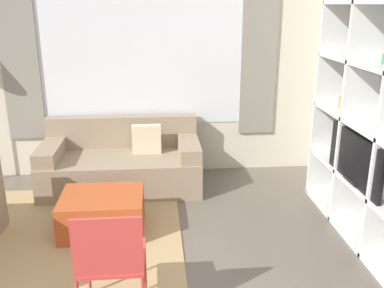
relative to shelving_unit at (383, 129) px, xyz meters
The scene contains 6 objects.
wall_back 2.86m from the shelving_unit, 138.45° to the left, with size 5.82×0.11×2.70m.
area_rug 3.16m from the shelving_unit, behind, with size 2.39×2.04×0.01m, color tan.
shelving_unit is the anchor object (origin of this frame).
couch_main 2.87m from the shelving_unit, 149.74° to the left, with size 1.83×0.91×0.79m.
ottoman 2.68m from the shelving_unit, behind, with size 0.78×0.64×0.37m.
folding_chair 2.55m from the shelving_unit, 157.30° to the right, with size 0.44×0.46×0.86m.
Camera 1 is at (0.16, -1.95, 2.10)m, focal length 40.00 mm.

